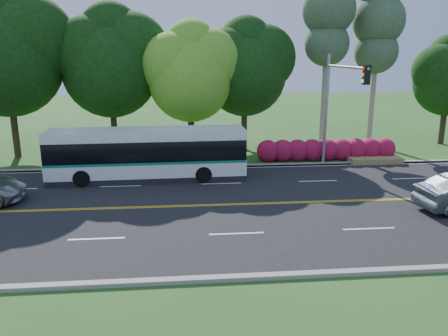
{
  "coord_description": "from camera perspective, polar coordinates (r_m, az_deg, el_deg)",
  "views": [
    {
      "loc": [
        -2.5,
        -19.64,
        7.01
      ],
      "look_at": [
        -0.49,
        2.0,
        1.3
      ],
      "focal_mm": 35.0,
      "sensor_mm": 36.0,
      "label": 1
    }
  ],
  "objects": [
    {
      "name": "bougainvillea_hedge",
      "position": [
        30.1,
        13.61,
        2.22
      ],
      "size": [
        9.5,
        2.25,
        1.5
      ],
      "color": "maroon",
      "rests_on": "ground"
    },
    {
      "name": "curb_south",
      "position": [
        14.5,
        5.45,
        -13.93
      ],
      "size": [
        60.0,
        0.3,
        0.15
      ],
      "primitive_type": "cube",
      "color": "gray",
      "rests_on": "ground"
    },
    {
      "name": "tree_row",
      "position": [
        31.88,
        -10.38,
        13.97
      ],
      "size": [
        44.7,
        9.1,
        13.84
      ],
      "color": "black",
      "rests_on": "ground"
    },
    {
      "name": "traffic_signal",
      "position": [
        26.72,
        14.59,
        9.22
      ],
      "size": [
        0.42,
        6.1,
        7.0
      ],
      "color": "#909498",
      "rests_on": "ground"
    },
    {
      "name": "grass_verge",
      "position": [
        29.58,
        -0.3,
        1.1
      ],
      "size": [
        60.0,
        4.0,
        0.1
      ],
      "primitive_type": "cube",
      "color": "#23531B",
      "rests_on": "ground"
    },
    {
      "name": "transit_bus",
      "position": [
        25.17,
        -9.96,
        1.72
      ],
      "size": [
        11.08,
        2.68,
        2.88
      ],
      "rotation": [
        0.0,
        0.0,
        0.03
      ],
      "color": "white",
      "rests_on": "road"
    },
    {
      "name": "road",
      "position": [
        21.0,
        1.85,
        -4.77
      ],
      "size": [
        60.0,
        14.0,
        0.02
      ],
      "primitive_type": "cube",
      "color": "black",
      "rests_on": "ground"
    },
    {
      "name": "lane_markings",
      "position": [
        20.99,
        1.6,
        -4.75
      ],
      "size": [
        57.6,
        13.82,
        0.0
      ],
      "color": "gold",
      "rests_on": "road"
    },
    {
      "name": "curb_north",
      "position": [
        27.79,
        0.03,
        0.26
      ],
      "size": [
        60.0,
        0.3,
        0.15
      ],
      "primitive_type": "cube",
      "color": "gray",
      "rests_on": "ground"
    },
    {
      "name": "ground",
      "position": [
        21.0,
        1.85,
        -4.79
      ],
      "size": [
        120.0,
        120.0,
        0.0
      ],
      "primitive_type": "plane",
      "color": "#23531B",
      "rests_on": "ground"
    }
  ]
}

